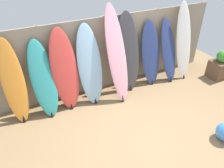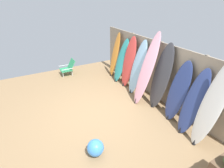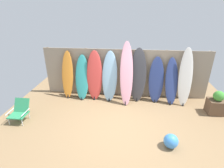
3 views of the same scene
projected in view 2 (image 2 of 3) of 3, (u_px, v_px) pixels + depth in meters
The scene contains 13 objects.
ground at pixel (100, 113), 4.97m from camera, with size 7.68×7.68×0.00m, color #8E704C.
fence_back at pixel (157, 71), 5.42m from camera, with size 6.08×0.11×1.80m.
surfboard_orange_0 at pixel (115, 55), 6.94m from camera, with size 0.44×0.45×1.74m.
surfboard_teal_1 at pixel (121, 61), 6.51m from camera, with size 0.52×0.62×1.61m.
surfboard_red_2 at pixel (129, 62), 6.12m from camera, with size 0.59×0.49×1.78m.
surfboard_skyblue_3 at pixel (138, 68), 5.68m from camera, with size 0.55×0.55×1.78m.
surfboard_pink_4 at pixel (147, 70), 5.08m from camera, with size 0.50×0.79×2.13m.
surfboard_charcoal_5 at pixel (161, 77), 4.90m from camera, with size 0.58×0.47×1.90m.
surfboard_navy_6 at pixel (178, 92), 4.45m from camera, with size 0.52×0.48×1.61m.
surfboard_navy_7 at pixel (193, 103), 4.02m from camera, with size 0.48×0.64×1.60m.
surfboard_white_8 at pixel (212, 106), 3.59m from camera, with size 0.48×0.60×1.97m.
beach_chair at pixel (68, 67), 7.22m from camera, with size 0.50×0.58×0.63m.
beach_ball at pixel (95, 148), 3.62m from camera, with size 0.35×0.35×0.35m, color #3F8CE5.
Camera 2 is at (3.70, -1.64, 3.01)m, focal length 28.00 mm.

